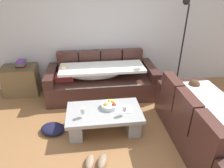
% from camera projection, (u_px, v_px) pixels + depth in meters
% --- Properties ---
extents(ground_plane, '(14.00, 14.00, 0.00)m').
position_uv_depth(ground_plane, '(117.00, 147.00, 3.04)').
color(ground_plane, '#906039').
extents(back_wall, '(9.00, 0.10, 2.70)m').
position_uv_depth(back_wall, '(103.00, 27.00, 4.30)').
color(back_wall, '#BBBBBE').
rests_on(back_wall, ground_plane).
extents(couch_along_wall, '(2.25, 0.92, 0.88)m').
position_uv_depth(couch_along_wall, '(101.00, 80.00, 4.30)').
color(couch_along_wall, '#472822').
rests_on(couch_along_wall, ground_plane).
extents(couch_near_window, '(0.92, 2.01, 0.88)m').
position_uv_depth(couch_near_window, '(206.00, 125.00, 2.99)').
color(couch_near_window, '#472822').
rests_on(couch_near_window, ground_plane).
extents(coffee_table, '(1.20, 0.68, 0.38)m').
position_uv_depth(coffee_table, '(104.00, 118.00, 3.30)').
color(coffee_table, '#9A9A9B').
rests_on(coffee_table, ground_plane).
extents(fruit_bowl, '(0.28, 0.28, 0.10)m').
position_uv_depth(fruit_bowl, '(110.00, 105.00, 3.30)').
color(fruit_bowl, silver).
rests_on(fruit_bowl, coffee_table).
extents(wine_glass_near_left, '(0.07, 0.07, 0.17)m').
position_uv_depth(wine_glass_near_left, '(83.00, 111.00, 3.03)').
color(wine_glass_near_left, silver).
rests_on(wine_glass_near_left, coffee_table).
extents(wine_glass_near_right, '(0.07, 0.07, 0.17)m').
position_uv_depth(wine_glass_near_right, '(124.00, 109.00, 3.08)').
color(wine_glass_near_right, silver).
rests_on(wine_glass_near_right, coffee_table).
extents(open_magazine, '(0.28, 0.22, 0.01)m').
position_uv_depth(open_magazine, '(123.00, 109.00, 3.26)').
color(open_magazine, white).
rests_on(open_magazine, coffee_table).
extents(side_cabinet, '(0.72, 0.44, 0.64)m').
position_uv_depth(side_cabinet, '(21.00, 80.00, 4.32)').
color(side_cabinet, brown).
rests_on(side_cabinet, ground_plane).
extents(book_stack_on_cabinet, '(0.19, 0.22, 0.13)m').
position_uv_depth(book_stack_on_cabinet, '(21.00, 63.00, 4.15)').
color(book_stack_on_cabinet, black).
rests_on(book_stack_on_cabinet, side_cabinet).
extents(floor_lamp, '(0.33, 0.31, 1.95)m').
position_uv_depth(floor_lamp, '(182.00, 40.00, 4.23)').
color(floor_lamp, black).
rests_on(floor_lamp, ground_plane).
extents(pair_of_shoes, '(0.34, 0.30, 0.09)m').
position_uv_depth(pair_of_shoes, '(96.00, 162.00, 2.75)').
color(pair_of_shoes, '#8C7259').
rests_on(pair_of_shoes, ground_plane).
extents(crumpled_garment, '(0.49, 0.45, 0.12)m').
position_uv_depth(crumpled_garment, '(53.00, 129.00, 3.33)').
color(crumpled_garment, '#191933').
rests_on(crumpled_garment, ground_plane).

